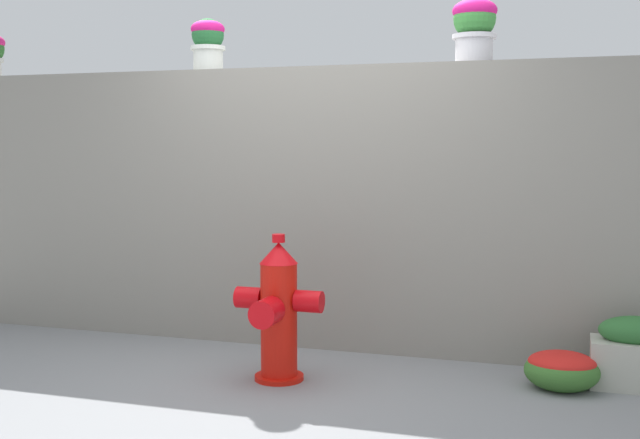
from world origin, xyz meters
The scene contains 7 objects.
ground_plane centered at (0.00, 0.00, 0.00)m, with size 24.00×24.00×0.00m, color gray.
stone_wall centered at (0.00, 1.16, 0.99)m, with size 6.69×0.40×1.99m, color gray.
potted_plant_1 centered at (-0.95, 1.15, 2.21)m, with size 0.26×0.26×0.39m.
potted_plant_2 centered at (1.01, 1.17, 2.25)m, with size 0.30×0.30×0.44m.
fire_hydrant centered at (-0.03, 0.17, 0.42)m, with size 0.55×0.44×0.90m.
flower_bush_left centered at (1.64, 0.53, 0.12)m, with size 0.44×0.40×0.23m.
planter_box centered at (2.05, 0.67, 0.21)m, with size 0.52×0.28×0.44m.
Camera 1 is at (1.67, -4.29, 1.44)m, focal length 44.57 mm.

